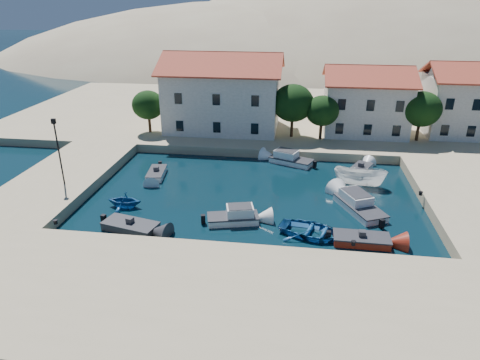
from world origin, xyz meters
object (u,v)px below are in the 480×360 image
building_mid (366,99)px  cabin_cruiser_east (360,206)px  building_right (465,98)px  cabin_cruiser_south (233,217)px  building_left (223,91)px  rowboat_south (312,235)px  lamppost (58,146)px  boat_east (359,185)px

building_mid → cabin_cruiser_east: building_mid is taller
building_right → cabin_cruiser_south: (-25.15, -25.29, -5.00)m
building_left → rowboat_south: (11.28, -24.55, -5.94)m
building_mid → lamppost: (-29.50, -21.00, -0.47)m
building_left → building_right: bearing=3.8°
building_right → boat_east: 22.13m
lamppost → rowboat_south: size_ratio=1.19×
rowboat_south → cabin_cruiser_east: size_ratio=0.89×
building_left → building_mid: (18.00, 1.00, -0.71)m
building_right → cabin_cruiser_south: size_ratio=2.12×
building_left → lamppost: (-11.50, -20.00, -1.18)m
boat_east → building_left: bearing=60.6°
cabin_cruiser_south → rowboat_south: cabin_cruiser_south is taller
rowboat_south → cabin_cruiser_east: bearing=-24.4°
cabin_cruiser_east → boat_east: cabin_cruiser_east is taller
rowboat_south → building_mid: bearing=1.6°
boat_east → building_mid: bearing=4.8°
lamppost → building_left: bearing=60.1°
lamppost → cabin_cruiser_east: (26.87, 0.20, -4.28)m
building_right → cabin_cruiser_south: building_right is taller
lamppost → boat_east: size_ratio=1.23×
building_mid → building_right: size_ratio=1.11×
building_left → building_right: (30.00, 2.00, -0.46)m
cabin_cruiser_south → lamppost: bearing=154.7°
building_mid → cabin_cruiser_south: 28.03m
rowboat_south → boat_east: size_ratio=1.04×
building_left → cabin_cruiser_east: building_left is taller
rowboat_south → building_left: bearing=41.0°
lamppost → building_mid: bearing=35.4°
lamppost → rowboat_south: lamppost is taller
building_mid → lamppost: bearing=-144.6°
building_left → boat_east: (15.98, -14.23, -5.94)m
building_left → lamppost: building_left is taller
cabin_cruiser_east → building_right: bearing=-59.4°
building_mid → building_right: bearing=4.8°
building_mid → lamppost: size_ratio=1.69×
lamppost → cabin_cruiser_east: lamppost is taller
lamppost → rowboat_south: bearing=-11.3°
cabin_cruiser_south → rowboat_south: size_ratio=0.85×
cabin_cruiser_south → boat_east: bearing=25.3°
cabin_cruiser_east → boat_east: 5.63m
lamppost → rowboat_south: (22.78, -4.55, -4.75)m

